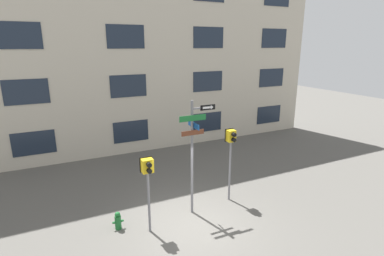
# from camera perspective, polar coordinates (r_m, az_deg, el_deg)

# --- Properties ---
(ground_plane) EXTENTS (60.00, 60.00, 0.00)m
(ground_plane) POSITION_cam_1_polar(r_m,az_deg,el_deg) (10.65, -0.11, -17.93)
(ground_plane) COLOR #595651
(building_facade) EXTENTS (24.00, 0.63, 12.56)m
(building_facade) POSITION_cam_1_polar(r_m,az_deg,el_deg) (16.56, -12.79, 16.59)
(building_facade) COLOR beige
(building_facade) RESTS_ON ground_plane
(street_sign_pole) EXTENTS (1.35, 0.82, 4.12)m
(street_sign_pole) POSITION_cam_1_polar(r_m,az_deg,el_deg) (10.27, 0.37, -3.55)
(street_sign_pole) COLOR slate
(street_sign_pole) RESTS_ON ground_plane
(pedestrian_signal_left) EXTENTS (0.41, 0.40, 2.55)m
(pedestrian_signal_left) POSITION_cam_1_polar(r_m,az_deg,el_deg) (9.45, -8.43, -8.65)
(pedestrian_signal_left) COLOR slate
(pedestrian_signal_left) RESTS_ON ground_plane
(pedestrian_signal_right) EXTENTS (0.36, 0.40, 2.87)m
(pedestrian_signal_right) POSITION_cam_1_polar(r_m,az_deg,el_deg) (11.30, 7.41, -3.32)
(pedestrian_signal_right) COLOR slate
(pedestrian_signal_right) RESTS_ON ground_plane
(fire_hydrant) EXTENTS (0.37, 0.21, 0.62)m
(fire_hydrant) POSITION_cam_1_polar(r_m,az_deg,el_deg) (10.59, -13.93, -16.76)
(fire_hydrant) COLOR #196028
(fire_hydrant) RESTS_ON ground_plane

